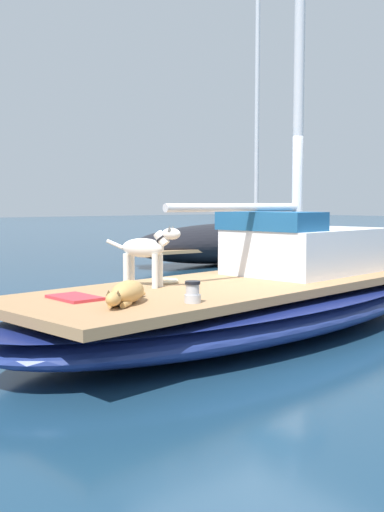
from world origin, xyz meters
TOP-DOWN VIEW (x-y plane):
  - ground_plane at (0.00, 0.00)m, footprint 120.00×120.00m
  - sailboat_main at (0.00, 0.00)m, footprint 3.29×7.47m
  - mast_main at (-0.10, 0.73)m, footprint 0.14×2.27m
  - cabin_house at (-0.13, 1.11)m, footprint 1.63×2.36m
  - dog_white at (-0.29, -1.43)m, footprint 0.86×0.52m
  - dog_tan at (0.58, -2.27)m, footprint 0.64×0.81m
  - deck_winch at (0.91, -1.73)m, footprint 0.16×0.16m
  - coiled_rope at (-0.45, -1.05)m, footprint 0.32×0.32m
  - deck_towel at (-0.01, -2.50)m, footprint 0.58×0.39m
  - moored_boat_port_side at (-6.71, 6.02)m, footprint 2.34×6.72m

SIDE VIEW (x-z plane):
  - ground_plane at x=0.00m, z-range 0.00..0.00m
  - sailboat_main at x=0.00m, z-range 0.01..0.67m
  - moored_boat_port_side at x=-6.71m, z-range -3.38..4.53m
  - deck_towel at x=-0.01m, z-range 0.66..0.69m
  - coiled_rope at x=-0.45m, z-range 0.66..0.70m
  - deck_winch at x=0.91m, z-range 0.65..0.86m
  - dog_tan at x=0.58m, z-range 0.66..0.88m
  - cabin_house at x=-0.13m, z-range 0.59..1.43m
  - dog_white at x=-0.29m, z-range 0.73..1.43m
  - mast_main at x=-0.10m, z-range 0.31..6.78m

